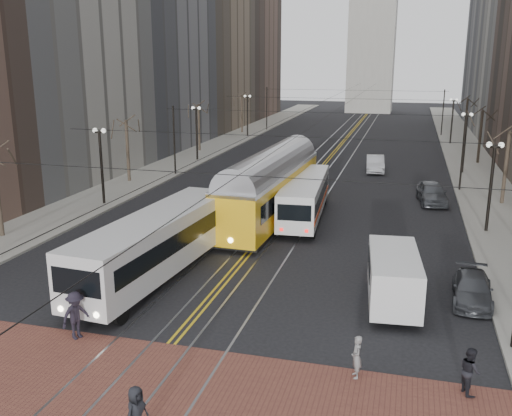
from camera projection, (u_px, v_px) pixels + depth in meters
The scene contains 22 objects.
ground at pixel (181, 333), 23.37m from camera, with size 260.00×260.00×0.00m, color black.
sidewalk_left at pixel (208, 150), 69.13m from camera, with size 5.00×140.00×0.15m, color gray.
sidewalk_right at pixel (470, 161), 61.57m from camera, with size 5.00×140.00×0.15m, color gray.
crosswalk_band at pixel (136, 385), 19.63m from camera, with size 25.00×6.00×0.01m, color brown.
streetcar_rails at pixel (331, 156), 65.37m from camera, with size 4.80×130.00×0.02m, color gray.
centre_lines at pixel (331, 156), 65.37m from camera, with size 0.42×130.00×0.01m, color gold.
building_left_mid at pixel (125, 5), 68.38m from camera, with size 16.00×20.00×34.00m, color slate.
building_left_far at pixel (227, 7), 104.94m from camera, with size 16.00×20.00×40.00m, color brown.
lamp_posts at pixel (307, 154), 49.49m from camera, with size 27.60×57.20×5.60m.
street_trees at pixel (318, 144), 55.55m from camera, with size 31.68×53.28×5.60m.
trolley_wires at pixel (318, 134), 54.91m from camera, with size 25.96×120.00×6.60m.
transit_bus at pixel (157, 246), 28.97m from camera, with size 2.72×13.04×3.26m, color silver.
streetcar at pixel (271, 193), 39.42m from camera, with size 2.97×15.99×3.77m, color yellow.
rear_bus at pixel (305, 199), 39.49m from camera, with size 2.39×11.01×2.87m, color white.
cargo_van at pixel (393, 280), 25.64m from camera, with size 2.14×5.56×2.46m, color silver.
sedan_grey at pixel (432, 193), 43.98m from camera, with size 1.98×4.92×1.68m, color #464A4F.
sedan_silver at pixel (375, 164), 56.15m from camera, with size 1.69×4.85×1.60m, color #ADAFB5.
sedan_parked at pixel (472, 289), 26.25m from camera, with size 1.72×4.24×1.23m, color #3E4146.
pedestrian_a at pixel (136, 412), 16.76m from camera, with size 0.80×0.52×1.64m, color black.
pedestrian_b at pixel (357, 357), 19.94m from camera, with size 0.57×0.37×1.56m, color gray.
pedestrian_c at pixel (470, 371), 18.98m from camera, with size 0.80×0.62×1.64m, color black.
pedestrian_d at pixel (76, 315), 22.68m from camera, with size 1.28×0.73×1.97m, color black.
Camera 1 is at (8.53, -19.74, 10.93)m, focal length 40.00 mm.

